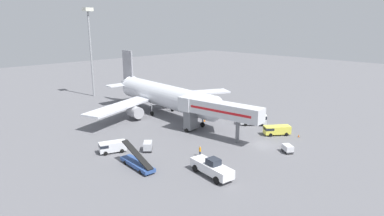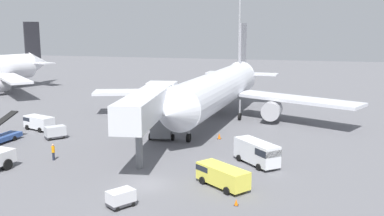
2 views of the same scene
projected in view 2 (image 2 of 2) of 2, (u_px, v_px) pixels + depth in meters
name	position (u px, v px, depth m)	size (l,w,h in m)	color
ground_plane	(147.00, 184.00, 39.68)	(300.00, 300.00, 0.00)	slate
airplane_at_gate	(219.00, 89.00, 66.11)	(41.66, 42.32, 14.40)	silver
jet_bridge	(151.00, 106.00, 48.32)	(5.66, 18.14, 7.17)	silver
service_van_outer_left	(221.00, 175.00, 38.97)	(5.31, 4.64, 1.83)	#E5DB4C
service_van_near_right	(38.00, 122.00, 60.22)	(4.83, 3.25, 1.88)	white
service_van_mid_right	(258.00, 152.00, 44.96)	(5.21, 5.37, 2.39)	white
baggage_cart_far_right	(55.00, 132.00, 55.48)	(2.64, 2.75, 1.59)	#38383D
baggage_cart_mid_center	(121.00, 198.00, 34.64)	(2.24, 2.45, 1.35)	#38383D
ground_crew_worker_foreground	(53.00, 152.00, 46.62)	(0.44, 0.44, 1.77)	#1E2333
safety_cone_alpha	(236.00, 202.00, 34.96)	(0.35, 0.35, 0.55)	black
safety_cone_bravo	(219.00, 136.00, 55.49)	(0.49, 0.49, 0.75)	black
apron_light_mast	(240.00, 7.00, 93.43)	(2.40, 2.40, 25.81)	#93969B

